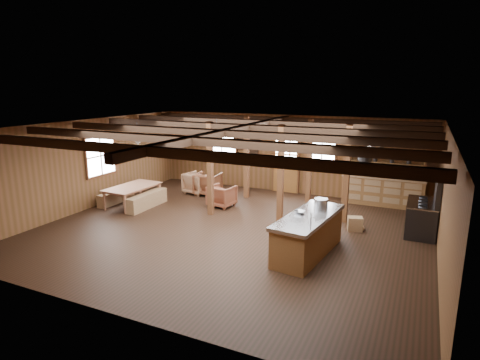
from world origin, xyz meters
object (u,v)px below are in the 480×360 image
(dining_table, at_px, (134,196))
(armchair_a, at_px, (208,184))
(armchair_c, at_px, (198,183))
(armchair_b, at_px, (222,196))
(kitchen_island, at_px, (308,234))
(commercial_range, at_px, (424,212))

(dining_table, distance_m, armchair_a, 2.67)
(armchair_c, bearing_deg, armchair_b, 154.47)
(dining_table, relative_size, armchair_b, 2.40)
(kitchen_island, xyz_separation_m, armchair_c, (-5.07, 3.57, -0.10))
(kitchen_island, height_order, commercial_range, commercial_range)
(kitchen_island, height_order, armchair_c, kitchen_island)
(armchair_a, relative_size, armchair_c, 1.04)
(armchair_a, xyz_separation_m, armchair_c, (-0.42, -0.02, -0.01))
(dining_table, xyz_separation_m, armchair_c, (1.09, 2.18, 0.06))
(dining_table, height_order, armchair_c, armchair_c)
(kitchen_island, distance_m, dining_table, 6.32)
(dining_table, xyz_separation_m, armchair_a, (1.51, 2.20, 0.07))
(dining_table, bearing_deg, armchair_a, -32.06)
(armchair_b, height_order, armchair_c, armchair_c)
(commercial_range, bearing_deg, kitchen_island, -133.19)
(armchair_a, bearing_deg, armchair_b, 129.27)
(commercial_range, bearing_deg, armchair_c, 172.19)
(kitchen_island, relative_size, armchair_c, 3.10)
(armchair_a, distance_m, armchair_b, 1.56)
(armchair_a, height_order, armchair_c, armchair_a)
(armchair_a, bearing_deg, armchair_c, -4.09)
(commercial_range, height_order, armchair_b, commercial_range)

